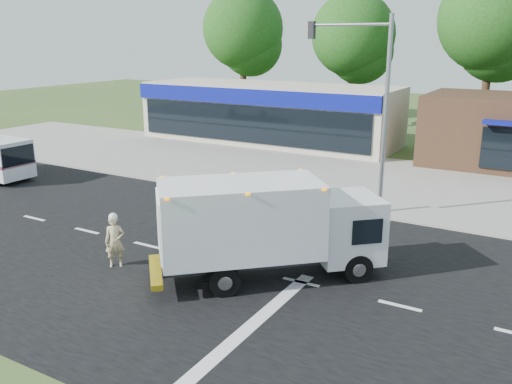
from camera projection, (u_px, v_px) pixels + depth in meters
ground at (218, 263)px, 17.73m from camera, size 120.00×120.00×0.00m
road_asphalt at (218, 263)px, 17.73m from camera, size 60.00×14.00×0.02m
sidewalk at (319, 199)px, 24.55m from camera, size 60.00×2.40×0.12m
parking_apron at (362, 173)px, 29.40m from camera, size 60.00×9.00×0.02m
lane_markings at (231, 287)px, 15.95m from camera, size 55.20×7.00×0.01m
ems_box_truck at (266, 223)px, 16.13m from camera, size 6.60×6.28×3.09m
emergency_worker at (115, 240)px, 17.22m from camera, size 0.73×0.71×1.81m
retail_strip_mall at (269, 113)px, 38.11m from camera, size 18.00×6.20×4.00m
traffic_signal_pole at (371, 94)px, 21.59m from camera, size 3.51×0.25×8.00m
background_trees at (421, 34)px, 39.58m from camera, size 36.77×7.39×12.10m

